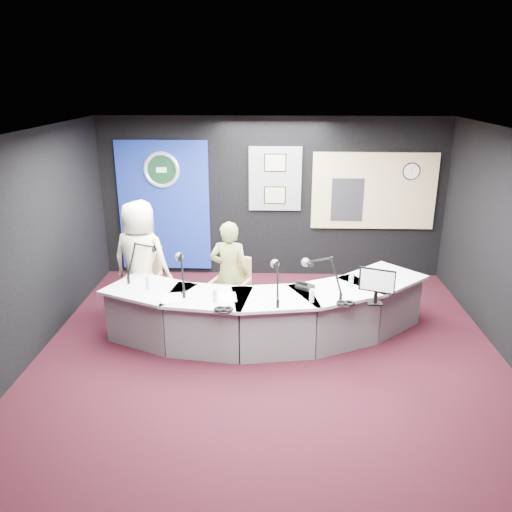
{
  "coord_description": "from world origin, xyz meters",
  "views": [
    {
      "loc": [
        0.04,
        -5.78,
        3.4
      ],
      "look_at": [
        -0.2,
        0.8,
        1.1
      ],
      "focal_mm": 36.0,
      "sensor_mm": 36.0,
      "label": 1
    }
  ],
  "objects_px": {
    "armchair_left": "(143,284)",
    "person_man": "(141,261)",
    "broadcast_desk": "(266,312)",
    "armchair_right": "(230,294)",
    "person_woman": "(230,273)"
  },
  "relations": [
    {
      "from": "broadcast_desk",
      "to": "armchair_right",
      "type": "bearing_deg",
      "value": 139.82
    },
    {
      "from": "armchair_left",
      "to": "person_woman",
      "type": "bearing_deg",
      "value": -3.51
    },
    {
      "from": "armchair_right",
      "to": "person_man",
      "type": "height_order",
      "value": "person_man"
    },
    {
      "from": "armchair_right",
      "to": "person_woman",
      "type": "bearing_deg",
      "value": 0.0
    },
    {
      "from": "armchair_left",
      "to": "person_man",
      "type": "relative_size",
      "value": 0.59
    },
    {
      "from": "person_man",
      "to": "person_woman",
      "type": "bearing_deg",
      "value": -173.59
    },
    {
      "from": "broadcast_desk",
      "to": "person_man",
      "type": "xyz_separation_m",
      "value": [
        -1.84,
        0.6,
        0.51
      ]
    },
    {
      "from": "broadcast_desk",
      "to": "armchair_right",
      "type": "xyz_separation_m",
      "value": [
        -0.53,
        0.45,
        0.07
      ]
    },
    {
      "from": "armchair_left",
      "to": "person_man",
      "type": "bearing_deg",
      "value": 0.0
    },
    {
      "from": "armchair_right",
      "to": "person_man",
      "type": "bearing_deg",
      "value": -166.29
    },
    {
      "from": "person_man",
      "to": "armchair_left",
      "type": "bearing_deg",
      "value": -0.0
    },
    {
      "from": "broadcast_desk",
      "to": "armchair_left",
      "type": "distance_m",
      "value": 1.94
    },
    {
      "from": "armchair_left",
      "to": "person_man",
      "type": "distance_m",
      "value": 0.37
    },
    {
      "from": "armchair_left",
      "to": "person_man",
      "type": "xyz_separation_m",
      "value": [
        0.0,
        0.0,
        0.37
      ]
    },
    {
      "from": "person_woman",
      "to": "person_man",
      "type": "bearing_deg",
      "value": -1.0
    }
  ]
}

